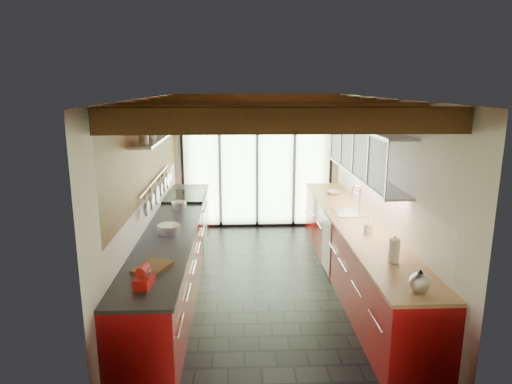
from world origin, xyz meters
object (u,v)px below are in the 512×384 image
Objects in this scene: stand_mixer at (144,278)px; soap_bottle at (368,227)px; kettle at (420,281)px; bowl at (333,192)px; paper_towel at (394,251)px.

soap_bottle is at bearing 29.81° from stand_mixer.
bowl is (0.00, 3.84, -0.07)m from kettle.
kettle is 1.20× the size of bowl.
stand_mixer is 0.97× the size of kettle.
soap_bottle is (0.00, 1.67, -0.01)m from kettle.
kettle is at bearing -4.91° from stand_mixer.
stand_mixer is 0.84× the size of paper_towel.
paper_towel reaches higher than soap_bottle.
kettle reaches higher than bowl.
kettle is at bearing -90.00° from soap_bottle.
soap_bottle is at bearing 90.00° from paper_towel.
bowl is (2.54, 3.62, -0.06)m from stand_mixer.
soap_bottle is 0.80× the size of bowl.
kettle is 3.84m from bowl.
kettle is 1.49× the size of soap_bottle.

